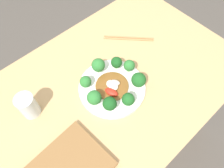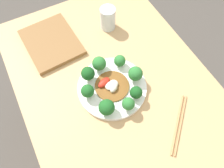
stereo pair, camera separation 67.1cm
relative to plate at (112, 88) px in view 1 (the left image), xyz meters
The scene contains 14 objects.
ground_plane 0.78m from the plate, 126.49° to the right, with size 8.00×8.00×0.00m, color #4C4742.
table 0.40m from the plate, 126.49° to the right, with size 1.14×0.75×0.77m.
plate is the anchor object (origin of this frame).
broccoli_west 0.12m from the plate, behind, with size 0.05×0.05×0.06m.
broccoli_northeast 0.11m from the plate, 42.48° to the left, with size 0.05×0.05×0.07m.
broccoli_south 0.11m from the plate, 96.76° to the right, with size 0.06×0.06×0.07m.
broccoli_east 0.11m from the plate, ahead, with size 0.06×0.06×0.07m.
broccoli_northwest 0.12m from the plate, 141.99° to the left, with size 0.06×0.06×0.07m.
broccoli_southwest 0.11m from the plate, 143.31° to the right, with size 0.05×0.05×0.06m.
broccoli_southeast 0.11m from the plate, 44.80° to the right, with size 0.05×0.05×0.05m.
broccoli_north 0.11m from the plate, 85.59° to the left, with size 0.05×0.05×0.06m.
stirfry_center 0.02m from the plate, 57.79° to the left, with size 0.14×0.14×0.02m.
drinking_glass 0.33m from the plate, 24.33° to the right, with size 0.07×0.07×0.11m.
chopsticks 0.29m from the plate, 148.57° to the right, with size 0.18×0.19×0.01m.
Camera 1 is at (0.32, 0.35, 1.56)m, focal length 35.00 mm.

